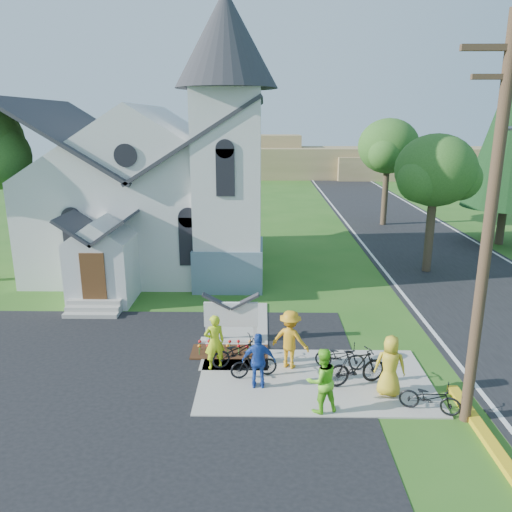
{
  "coord_description": "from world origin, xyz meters",
  "views": [
    {
      "loc": [
        -0.07,
        -13.19,
        7.7
      ],
      "look_at": [
        -0.34,
        5.0,
        2.7
      ],
      "focal_mm": 35.0,
      "sensor_mm": 36.0,
      "label": 1
    }
  ],
  "objects_px": {
    "church_sign": "(231,315)",
    "cyclist_2": "(259,361)",
    "cyclist_0": "(215,342)",
    "cyclist_1": "(322,380)",
    "cyclist_3": "(290,339)",
    "bike_4": "(430,397)",
    "cyclist_4": "(390,366)",
    "bike_1": "(254,364)",
    "bike_2": "(340,356)",
    "utility_pole": "(493,220)",
    "bike_3": "(356,367)",
    "bike_0": "(238,351)"
  },
  "relations": [
    {
      "from": "church_sign",
      "to": "cyclist_2",
      "type": "bearing_deg",
      "value": -72.32
    },
    {
      "from": "cyclist_0",
      "to": "cyclist_1",
      "type": "height_order",
      "value": "cyclist_1"
    },
    {
      "from": "cyclist_2",
      "to": "church_sign",
      "type": "bearing_deg",
      "value": -70.91
    },
    {
      "from": "cyclist_0",
      "to": "cyclist_3",
      "type": "relative_size",
      "value": 0.95
    },
    {
      "from": "bike_4",
      "to": "cyclist_1",
      "type": "bearing_deg",
      "value": 110.65
    },
    {
      "from": "cyclist_2",
      "to": "cyclist_3",
      "type": "xyz_separation_m",
      "value": [
        0.98,
        1.28,
        0.1
      ]
    },
    {
      "from": "cyclist_1",
      "to": "cyclist_4",
      "type": "distance_m",
      "value": 2.22
    },
    {
      "from": "bike_1",
      "to": "bike_2",
      "type": "distance_m",
      "value": 2.78
    },
    {
      "from": "cyclist_1",
      "to": "cyclist_2",
      "type": "relative_size",
      "value": 1.07
    },
    {
      "from": "utility_pole",
      "to": "cyclist_0",
      "type": "distance_m",
      "value": 8.67
    },
    {
      "from": "utility_pole",
      "to": "bike_3",
      "type": "height_order",
      "value": "utility_pole"
    },
    {
      "from": "utility_pole",
      "to": "church_sign",
      "type": "bearing_deg",
      "value": 144.4
    },
    {
      "from": "bike_0",
      "to": "cyclist_3",
      "type": "bearing_deg",
      "value": -117.67
    },
    {
      "from": "bike_0",
      "to": "bike_2",
      "type": "bearing_deg",
      "value": -117.56
    },
    {
      "from": "bike_3",
      "to": "bike_2",
      "type": "bearing_deg",
      "value": 0.74
    },
    {
      "from": "cyclist_2",
      "to": "bike_4",
      "type": "distance_m",
      "value": 4.8
    },
    {
      "from": "cyclist_1",
      "to": "bike_4",
      "type": "xyz_separation_m",
      "value": [
        2.93,
        0.0,
        -0.49
      ]
    },
    {
      "from": "bike_3",
      "to": "church_sign",
      "type": "bearing_deg",
      "value": 35.4
    },
    {
      "from": "cyclist_0",
      "to": "bike_3",
      "type": "distance_m",
      "value": 4.4
    },
    {
      "from": "cyclist_4",
      "to": "cyclist_2",
      "type": "bearing_deg",
      "value": 7.71
    },
    {
      "from": "bike_2",
      "to": "cyclist_2",
      "type": "bearing_deg",
      "value": 126.74
    },
    {
      "from": "utility_pole",
      "to": "cyclist_1",
      "type": "height_order",
      "value": "utility_pole"
    },
    {
      "from": "utility_pole",
      "to": "bike_4",
      "type": "xyz_separation_m",
      "value": [
        -0.93,
        0.3,
        -4.93
      ]
    },
    {
      "from": "cyclist_1",
      "to": "bike_3",
      "type": "bearing_deg",
      "value": -150.3
    },
    {
      "from": "cyclist_1",
      "to": "cyclist_0",
      "type": "bearing_deg",
      "value": -57.6
    },
    {
      "from": "church_sign",
      "to": "cyclist_4",
      "type": "distance_m",
      "value": 5.91
    },
    {
      "from": "bike_0",
      "to": "bike_3",
      "type": "distance_m",
      "value": 3.76
    },
    {
      "from": "church_sign",
      "to": "utility_pole",
      "type": "height_order",
      "value": "utility_pole"
    },
    {
      "from": "bike_1",
      "to": "cyclist_2",
      "type": "xyz_separation_m",
      "value": [
        0.15,
        -0.59,
        0.41
      ]
    },
    {
      "from": "utility_pole",
      "to": "bike_4",
      "type": "height_order",
      "value": "utility_pole"
    },
    {
      "from": "church_sign",
      "to": "cyclist_2",
      "type": "relative_size",
      "value": 1.3
    },
    {
      "from": "cyclist_2",
      "to": "cyclist_4",
      "type": "xyz_separation_m",
      "value": [
        3.73,
        -0.34,
        0.05
      ]
    },
    {
      "from": "bike_3",
      "to": "cyclist_4",
      "type": "relative_size",
      "value": 1.06
    },
    {
      "from": "cyclist_3",
      "to": "cyclist_4",
      "type": "bearing_deg",
      "value": 173.44
    },
    {
      "from": "cyclist_2",
      "to": "bike_4",
      "type": "height_order",
      "value": "cyclist_2"
    },
    {
      "from": "cyclist_2",
      "to": "cyclist_4",
      "type": "relative_size",
      "value": 0.95
    },
    {
      "from": "bike_2",
      "to": "bike_4",
      "type": "height_order",
      "value": "bike_4"
    },
    {
      "from": "church_sign",
      "to": "utility_pole",
      "type": "distance_m",
      "value": 9.18
    },
    {
      "from": "bike_3",
      "to": "bike_4",
      "type": "height_order",
      "value": "bike_3"
    },
    {
      "from": "church_sign",
      "to": "bike_3",
      "type": "distance_m",
      "value": 4.93
    },
    {
      "from": "cyclist_0",
      "to": "bike_1",
      "type": "xyz_separation_m",
      "value": [
        1.25,
        -0.55,
        -0.46
      ]
    },
    {
      "from": "bike_2",
      "to": "cyclist_4",
      "type": "distance_m",
      "value": 1.98
    },
    {
      "from": "bike_2",
      "to": "bike_4",
      "type": "relative_size",
      "value": 0.98
    },
    {
      "from": "cyclist_3",
      "to": "bike_3",
      "type": "xyz_separation_m",
      "value": [
        1.9,
        -1.08,
        -0.38
      ]
    },
    {
      "from": "utility_pole",
      "to": "cyclist_0",
      "type": "relative_size",
      "value": 5.56
    },
    {
      "from": "bike_0",
      "to": "cyclist_2",
      "type": "bearing_deg",
      "value": -177.91
    },
    {
      "from": "utility_pole",
      "to": "bike_2",
      "type": "xyz_separation_m",
      "value": [
        -2.98,
        2.71,
        -4.94
      ]
    },
    {
      "from": "cyclist_2",
      "to": "bike_2",
      "type": "distance_m",
      "value": 2.86
    },
    {
      "from": "cyclist_2",
      "to": "bike_3",
      "type": "xyz_separation_m",
      "value": [
        2.89,
        0.2,
        -0.28
      ]
    },
    {
      "from": "bike_1",
      "to": "bike_4",
      "type": "relative_size",
      "value": 0.91
    }
  ]
}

